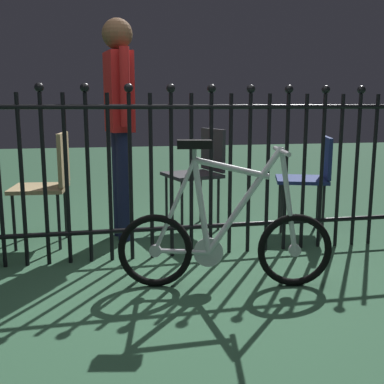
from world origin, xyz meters
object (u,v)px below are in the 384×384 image
chair_tan (50,178)px  chair_navy (311,173)px  person_visitor (119,109)px  bicycle (225,237)px  chair_charcoal (200,167)px

chair_tan → chair_navy: 2.21m
chair_tan → person_visitor: 0.77m
bicycle → chair_tan: (-1.10, 1.14, 0.22)m
chair_charcoal → person_visitor: 0.91m
chair_charcoal → chair_navy: chair_charcoal is taller
chair_charcoal → bicycle: bearing=-96.7°
chair_tan → bicycle: bearing=-45.9°
bicycle → chair_navy: 1.61m
bicycle → person_visitor: (-0.55, 1.20, 0.75)m
person_visitor → chair_charcoal: bearing=17.4°
bicycle → chair_navy: bicycle is taller
bicycle → chair_tan: 1.60m
bicycle → chair_tan: bicycle is taller
chair_navy → chair_tan: bearing=-179.6°
chair_charcoal → person_visitor: bearing=-162.6°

